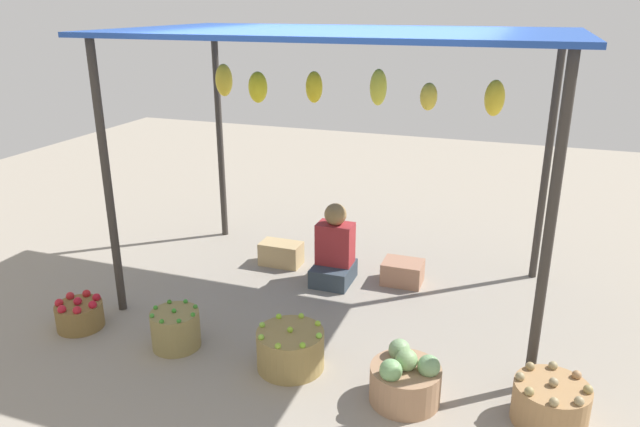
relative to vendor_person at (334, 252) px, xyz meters
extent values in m
plane|color=gray|center=(0.11, -0.20, -0.30)|extent=(14.00, 14.00, 0.00)
cylinder|color=#38332D|center=(-1.58, -1.15, 0.85)|extent=(0.07, 0.07, 2.30)
cylinder|color=#38332D|center=(1.81, -1.15, 0.85)|extent=(0.07, 0.07, 2.30)
cylinder|color=#38332D|center=(-1.58, 0.74, 0.85)|extent=(0.07, 0.07, 2.30)
cylinder|color=#38332D|center=(1.81, 0.74, 0.85)|extent=(0.07, 0.07, 2.30)
cube|color=#244AA5|center=(0.11, -0.20, 2.02)|extent=(3.69, 2.19, 0.04)
ellipsoid|color=yellow|center=(-1.12, 0.06, 1.56)|extent=(0.16, 0.16, 0.30)
ellipsoid|color=yellow|center=(-0.61, -0.29, 1.56)|extent=(0.16, 0.16, 0.26)
ellipsoid|color=yellow|center=(-0.16, -0.12, 1.56)|extent=(0.14, 0.14, 0.27)
ellipsoid|color=yellow|center=(0.36, 0.05, 1.56)|extent=(0.15, 0.15, 0.31)
ellipsoid|color=gold|center=(0.86, -0.34, 1.56)|extent=(0.13, 0.13, 0.21)
ellipsoid|color=yellow|center=(1.34, -0.24, 1.56)|extent=(0.15, 0.15, 0.27)
cube|color=#34404A|center=(0.00, -0.03, -0.21)|extent=(0.36, 0.44, 0.18)
cube|color=maroon|center=(0.00, 0.02, 0.08)|extent=(0.34, 0.22, 0.40)
sphere|color=olive|center=(0.00, 0.02, 0.38)|extent=(0.21, 0.21, 0.21)
cylinder|color=olive|center=(-1.71, -1.53, -0.19)|extent=(0.38, 0.38, 0.21)
sphere|color=#AC1729|center=(-1.71, -1.53, -0.06)|extent=(0.07, 0.07, 0.07)
sphere|color=#B21627|center=(-1.56, -1.53, -0.07)|extent=(0.07, 0.07, 0.07)
sphere|color=#AF1626|center=(-1.62, -1.41, -0.07)|extent=(0.07, 0.07, 0.07)
sphere|color=#B31F23|center=(-1.74, -1.38, -0.07)|extent=(0.07, 0.07, 0.07)
sphere|color=red|center=(-1.84, -1.46, -0.07)|extent=(0.07, 0.07, 0.07)
sphere|color=red|center=(-1.84, -1.59, -0.07)|extent=(0.07, 0.07, 0.07)
sphere|color=red|center=(-1.74, -1.67, -0.07)|extent=(0.07, 0.07, 0.07)
sphere|color=red|center=(-1.62, -1.64, -0.07)|extent=(0.07, 0.07, 0.07)
cylinder|color=olive|center=(-0.80, -1.51, -0.15)|extent=(0.38, 0.38, 0.30)
sphere|color=#339028|center=(-0.80, -1.51, 0.01)|extent=(0.04, 0.04, 0.04)
sphere|color=#358928|center=(-0.63, -1.51, 0.01)|extent=(0.04, 0.04, 0.04)
sphere|color=#37812A|center=(-0.68, -1.40, 0.01)|extent=(0.04, 0.04, 0.04)
sphere|color=#348B2C|center=(-0.80, -1.35, 0.01)|extent=(0.04, 0.04, 0.04)
sphere|color=#398624|center=(-0.92, -1.40, 0.01)|extent=(0.04, 0.04, 0.04)
sphere|color=#378C26|center=(-0.97, -1.51, 0.01)|extent=(0.04, 0.04, 0.04)
sphere|color=#3C8D2F|center=(-0.92, -1.63, 0.01)|extent=(0.04, 0.04, 0.04)
sphere|color=#368424|center=(-0.80, -1.68, 0.01)|extent=(0.04, 0.04, 0.04)
sphere|color=#307F26|center=(-0.68, -1.63, 0.01)|extent=(0.04, 0.04, 0.04)
cylinder|color=olive|center=(0.15, -1.48, -0.15)|extent=(0.50, 0.50, 0.29)
sphere|color=#8EBE2F|center=(0.15, -1.48, 0.01)|extent=(0.04, 0.04, 0.04)
sphere|color=#85CC3C|center=(0.37, -1.48, 0.01)|extent=(0.04, 0.04, 0.04)
sphere|color=#96C333|center=(0.30, -1.32, 0.01)|extent=(0.04, 0.04, 0.04)
sphere|color=#93C435|center=(0.15, -1.25, 0.01)|extent=(0.04, 0.04, 0.04)
sphere|color=#8FCE2E|center=(-0.01, -1.32, 0.01)|extent=(0.04, 0.04, 0.04)
sphere|color=#87C03D|center=(-0.07, -1.48, 0.01)|extent=(0.04, 0.04, 0.04)
sphere|color=#8AC23B|center=(-0.01, -1.63, 0.01)|extent=(0.04, 0.04, 0.04)
sphere|color=#91C137|center=(0.15, -1.70, 0.01)|extent=(0.04, 0.04, 0.04)
sphere|color=#85C030|center=(0.30, -1.63, 0.01)|extent=(0.04, 0.04, 0.04)
cylinder|color=#A27A59|center=(1.02, -1.58, -0.17)|extent=(0.48, 0.48, 0.25)
sphere|color=#7FA467|center=(1.02, -1.58, 0.02)|extent=(0.15, 0.15, 0.15)
sphere|color=#78A16B|center=(1.17, -1.58, 0.00)|extent=(0.15, 0.15, 0.15)
sphere|color=#7EA16D|center=(0.95, -1.45, 0.00)|extent=(0.15, 0.15, 0.15)
sphere|color=#77A968|center=(0.95, -1.71, 0.00)|extent=(0.15, 0.15, 0.15)
cylinder|color=#A67D50|center=(1.94, -1.49, -0.16)|extent=(0.47, 0.47, 0.27)
sphere|color=#95835F|center=(1.94, -1.49, 0.00)|extent=(0.06, 0.06, 0.06)
sphere|color=#97844E|center=(2.14, -1.49, -0.01)|extent=(0.06, 0.06, 0.06)
sphere|color=#A0764E|center=(2.08, -1.35, -0.01)|extent=(0.06, 0.06, 0.06)
sphere|color=#95865D|center=(1.94, -1.29, -0.01)|extent=(0.06, 0.06, 0.06)
sphere|color=#957E51|center=(1.80, -1.35, -0.01)|extent=(0.06, 0.06, 0.06)
sphere|color=#97865F|center=(1.74, -1.49, -0.01)|extent=(0.06, 0.06, 0.06)
sphere|color=#978451|center=(1.80, -1.63, -0.01)|extent=(0.06, 0.06, 0.06)
sphere|color=#9D895D|center=(1.94, -1.69, -0.01)|extent=(0.06, 0.06, 0.06)
sphere|color=#988660|center=(2.08, -1.63, -0.01)|extent=(0.06, 0.06, 0.06)
cube|color=tan|center=(-0.63, 0.19, -0.18)|extent=(0.42, 0.24, 0.23)
cube|color=#A8765B|center=(0.63, 0.18, -0.19)|extent=(0.38, 0.30, 0.22)
camera|label=1|loc=(1.61, -4.95, 2.24)|focal=33.33mm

